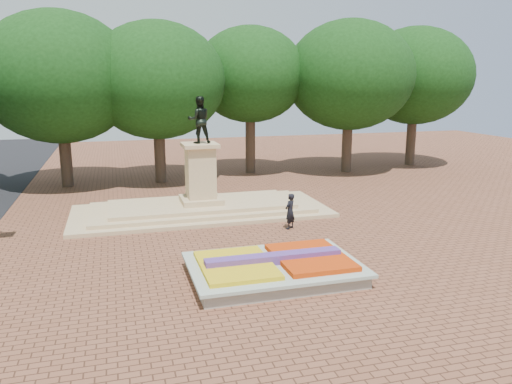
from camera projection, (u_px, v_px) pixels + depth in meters
ground at (235, 262)px, 20.31m from camera, size 90.00×90.00×0.00m
flower_bed at (275, 268)px, 18.62m from camera, size 6.30×4.30×0.91m
monument at (201, 197)px, 27.62m from camera, size 14.00×6.00×6.40m
tree_row_back at (207, 88)px, 36.37m from camera, size 44.80×8.80×10.43m
pedestrian at (290, 211)px, 24.65m from camera, size 0.78×0.74×1.79m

